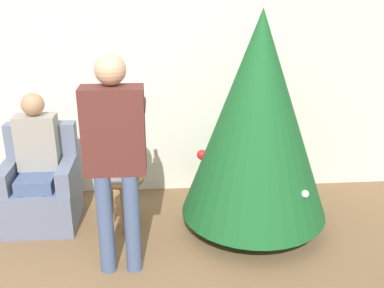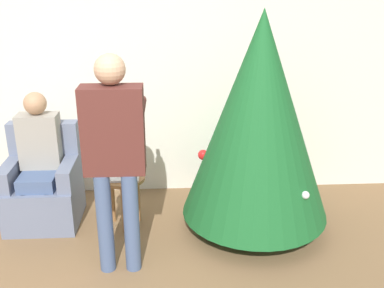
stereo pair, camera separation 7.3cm
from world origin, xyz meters
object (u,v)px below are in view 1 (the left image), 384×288
christmas_tree (258,117)px  person_standing (115,147)px  side_stool (123,186)px  armchair (42,189)px  person_seated (37,156)px

christmas_tree → person_standing: size_ratio=1.16×
christmas_tree → side_stool: (-1.17, 0.09, -0.65)m
armchair → person_seated: bearing=-90.0°
christmas_tree → side_stool: 1.34m
armchair → person_standing: (0.77, -0.75, 0.69)m
person_standing → side_stool: size_ratio=3.46×
armchair → person_standing: size_ratio=0.54×
person_standing → armchair: bearing=135.6°
christmas_tree → armchair: 2.07m
armchair → person_seated: person_seated is taller
armchair → side_stool: armchair is taller
person_standing → side_stool: (-0.02, 0.61, -0.61)m
christmas_tree → side_stool: christmas_tree is taller
person_seated → christmas_tree: bearing=-6.4°
person_standing → side_stool: bearing=91.5°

